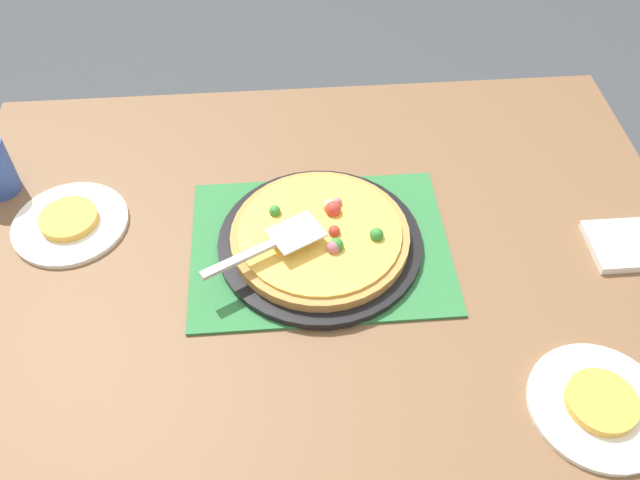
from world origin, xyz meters
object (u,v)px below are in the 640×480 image
(plate_near_left, at_px, (599,406))
(served_slice_left, at_px, (602,402))
(napkin_stack, at_px, (622,245))
(pizza_pan, at_px, (320,242))
(pizza_server, at_px, (273,243))
(pizza, at_px, (321,235))
(served_slice_right, at_px, (69,219))
(plate_far_right, at_px, (71,223))

(plate_near_left, relative_size, served_slice_left, 2.00)
(napkin_stack, bearing_deg, plate_near_left, -116.58)
(pizza_pan, distance_m, pizza_server, 0.11)
(pizza_pan, xyz_separation_m, pizza, (0.00, 0.00, 0.02))
(served_slice_left, relative_size, served_slice_right, 1.00)
(plate_near_left, height_order, served_slice_right, served_slice_right)
(pizza_pan, relative_size, plate_near_left, 1.73)
(served_slice_right, distance_m, napkin_stack, 1.05)
(pizza_pan, bearing_deg, plate_near_left, -41.79)
(plate_near_left, distance_m, served_slice_left, 0.01)
(served_slice_right, bearing_deg, napkin_stack, -7.65)
(pizza, relative_size, served_slice_right, 3.00)
(plate_near_left, bearing_deg, served_slice_right, 152.68)
(plate_near_left, relative_size, plate_far_right, 1.00)
(pizza, distance_m, served_slice_left, 0.54)
(pizza, relative_size, pizza_server, 1.48)
(pizza_server, bearing_deg, served_slice_right, 160.37)
(pizza, distance_m, plate_near_left, 0.54)
(pizza_pan, bearing_deg, plate_far_right, 168.92)
(served_slice_left, xyz_separation_m, napkin_stack, (0.16, 0.32, -0.01))
(plate_far_right, bearing_deg, plate_near_left, -27.32)
(pizza_pan, height_order, served_slice_left, served_slice_left)
(served_slice_left, bearing_deg, pizza_pan, 138.21)
(plate_near_left, bearing_deg, plate_far_right, 152.68)
(plate_near_left, relative_size, pizza_server, 0.98)
(served_slice_left, xyz_separation_m, served_slice_right, (-0.88, 0.45, 0.00))
(plate_far_right, relative_size, served_slice_right, 2.00)
(pizza, relative_size, plate_near_left, 1.50)
(pizza_pan, bearing_deg, pizza_server, -152.17)
(served_slice_right, height_order, pizza_server, pizza_server)
(napkin_stack, bearing_deg, pizza_server, 179.96)
(plate_far_right, relative_size, napkin_stack, 1.83)
(plate_far_right, distance_m, napkin_stack, 1.05)
(served_slice_right, bearing_deg, plate_near_left, -27.32)
(pizza_pan, bearing_deg, served_slice_left, -41.79)
(plate_near_left, distance_m, plate_far_right, 0.99)
(napkin_stack, bearing_deg, served_slice_right, 172.35)
(napkin_stack, bearing_deg, pizza, 175.26)
(pizza_server, distance_m, napkin_stack, 0.65)
(napkin_stack, bearing_deg, served_slice_left, -116.58)
(plate_far_right, bearing_deg, pizza_pan, -11.08)
(pizza, relative_size, served_slice_left, 3.00)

